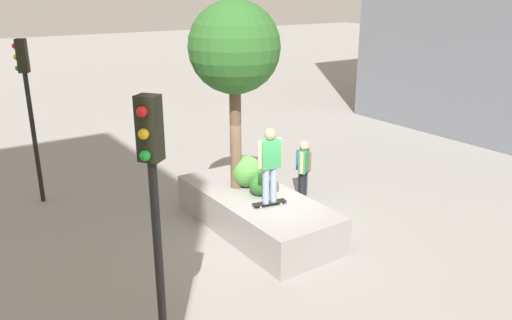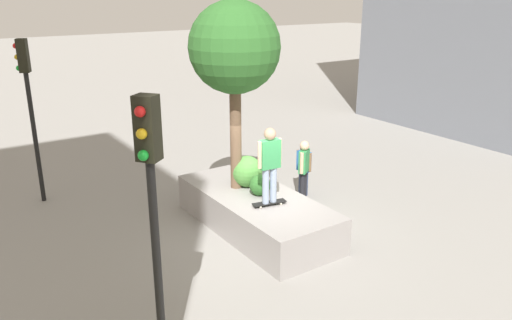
{
  "view_description": "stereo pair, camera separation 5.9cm",
  "coord_description": "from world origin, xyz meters",
  "views": [
    {
      "loc": [
        -9.03,
        6.64,
        5.59
      ],
      "look_at": [
        0.3,
        0.24,
        1.78
      ],
      "focal_mm": 35.55,
      "sensor_mm": 36.0,
      "label": 1
    },
    {
      "loc": [
        -9.07,
        6.59,
        5.59
      ],
      "look_at": [
        0.3,
        0.24,
        1.78
      ],
      "focal_mm": 35.55,
      "sensor_mm": 36.0,
      "label": 2
    }
  ],
  "objects": [
    {
      "name": "traffic_light_corner",
      "position": [
        5.08,
        4.18,
        3.02
      ],
      "size": [
        0.35,
        0.37,
        4.43
      ],
      "color": "black",
      "rests_on": "ground"
    },
    {
      "name": "ground_plane",
      "position": [
        0.0,
        0.0,
        0.0
      ],
      "size": [
        120.0,
        120.0,
        0.0
      ],
      "primitive_type": "plane",
      "color": "gray"
    },
    {
      "name": "traffic_light_median",
      "position": [
        -3.2,
        4.27,
        2.98
      ],
      "size": [
        0.37,
        0.37,
        4.36
      ],
      "color": "black",
      "rests_on": "ground"
    },
    {
      "name": "passerby_with_bag",
      "position": [
        1.36,
        -2.11,
        0.88
      ],
      "size": [
        0.51,
        0.25,
        1.52
      ],
      "color": "navy",
      "rests_on": "ground"
    },
    {
      "name": "planter_ledge",
      "position": [
        0.3,
        0.24,
        0.44
      ],
      "size": [
        4.57,
        1.93,
        0.88
      ],
      "primitive_type": "cube",
      "color": "gray",
      "rests_on": "ground"
    },
    {
      "name": "skateboard",
      "position": [
        -0.36,
        0.32,
        0.94
      ],
      "size": [
        0.36,
        0.83,
        0.07
      ],
      "color": "black",
      "rests_on": "planter_ledge"
    },
    {
      "name": "plaza_tree",
      "position": [
        1.03,
        0.34,
        4.29
      ],
      "size": [
        2.15,
        2.15,
        4.53
      ],
      "color": "brown",
      "rests_on": "planter_ledge"
    },
    {
      "name": "skateboarder",
      "position": [
        -0.36,
        0.32,
        1.98
      ],
      "size": [
        0.27,
        0.6,
        1.77
      ],
      "color": "#8C9EB7",
      "rests_on": "skateboard"
    },
    {
      "name": "boxwood_shrub",
      "position": [
        0.94,
        0.08,
        1.27
      ],
      "size": [
        0.79,
        0.79,
        0.79
      ],
      "primitive_type": "sphere",
      "color": "#4C8C3D",
      "rests_on": "planter_ledge"
    },
    {
      "name": "bystander_watching",
      "position": [
        1.1,
        -1.9,
        0.98
      ],
      "size": [
        0.42,
        0.49,
        1.7
      ],
      "color": "black",
      "rests_on": "ground"
    },
    {
      "name": "hedge_clump",
      "position": [
        0.27,
        0.15,
        1.14
      ],
      "size": [
        0.51,
        0.51,
        0.51
      ],
      "primitive_type": "sphere",
      "color": "#2D6628",
      "rests_on": "planter_ledge"
    }
  ]
}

